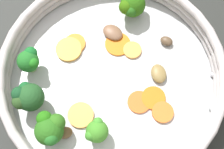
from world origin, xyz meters
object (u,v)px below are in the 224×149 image
object	(u,v)px
carrot_slice_6	(153,98)
broccoli_floret_4	(29,60)
mushroom_piece_2	(113,33)
carrot_slice_2	(77,42)
skillet	(112,80)
broccoli_floret_1	(97,131)
carrot_slice_1	(81,115)
broccoli_floret_2	(28,97)
broccoli_floret_0	(132,5)
carrot_slice_5	(137,104)
mushroom_piece_3	(65,133)
carrot_slice_0	(69,49)
carrot_slice_4	(118,44)
broccoli_floret_3	(49,128)
carrot_slice_3	(132,50)
mushroom_piece_0	(159,74)
carrot_slice_7	(163,112)
mushroom_piece_1	(167,41)

from	to	relation	value
carrot_slice_6	broccoli_floret_4	size ratio (longest dim) A/B	0.80
carrot_slice_6	mushroom_piece_2	bearing A→B (deg)	-106.49
carrot_slice_2	carrot_slice_6	xyz separation A→B (m)	(-0.02, 0.16, -0.00)
skillet	broccoli_floret_1	world-z (taller)	broccoli_floret_1
carrot_slice_1	carrot_slice_6	size ratio (longest dim) A/B	1.06
mushroom_piece_2	broccoli_floret_2	bearing A→B (deg)	-1.46
skillet	broccoli_floret_0	bearing A→B (deg)	-151.68
carrot_slice_5	mushroom_piece_3	xyz separation A→B (m)	(0.11, -0.05, 0.01)
skillet	mushroom_piece_3	size ratio (longest dim) A/B	14.08
broccoli_floret_0	mushroom_piece_2	distance (m)	0.06
carrot_slice_0	broccoli_floret_2	world-z (taller)	broccoli_floret_2
carrot_slice_4	carrot_slice_2	bearing A→B (deg)	-48.98
carrot_slice_6	mushroom_piece_2	world-z (taller)	mushroom_piece_2
broccoli_floret_4	mushroom_piece_3	bearing A→B (deg)	72.31
carrot_slice_0	broccoli_floret_4	world-z (taller)	broccoli_floret_4
carrot_slice_0	broccoli_floret_1	size ratio (longest dim) A/B	1.03
carrot_slice_4	broccoli_floret_3	world-z (taller)	broccoli_floret_3
carrot_slice_6	broccoli_floret_1	distance (m)	0.11
broccoli_floret_1	carrot_slice_2	bearing A→B (deg)	-122.19
skillet	carrot_slice_1	xyz separation A→B (m)	(0.08, 0.01, 0.01)
broccoli_floret_0	carrot_slice_3	bearing A→B (deg)	44.35
broccoli_floret_2	broccoli_floret_0	bearing A→B (deg)	179.86
mushroom_piece_0	mushroom_piece_3	size ratio (longest dim) A/B	1.35
mushroom_piece_2	skillet	bearing A→B (deg)	43.32
carrot_slice_0	carrot_slice_4	world-z (taller)	carrot_slice_0
carrot_slice_3	carrot_slice_6	xyz separation A→B (m)	(0.04, 0.08, -0.00)
carrot_slice_6	carrot_slice_3	bearing A→B (deg)	-115.10
carrot_slice_4	mushroom_piece_2	world-z (taller)	mushroom_piece_2
broccoli_floret_4	mushroom_piece_2	world-z (taller)	broccoli_floret_4
carrot_slice_1	broccoli_floret_2	bearing A→B (deg)	-60.31
carrot_slice_6	mushroom_piece_2	size ratio (longest dim) A/B	1.07
carrot_slice_2	carrot_slice_7	distance (m)	0.18
carrot_slice_5	mushroom_piece_0	xyz separation A→B (m)	(-0.06, -0.01, 0.00)
mushroom_piece_2	broccoli_floret_0	bearing A→B (deg)	-175.57
carrot_slice_1	broccoli_floret_1	xyz separation A→B (m)	(0.00, 0.04, 0.02)
carrot_slice_4	broccoli_floret_2	size ratio (longest dim) A/B	0.79
broccoli_floret_2	mushroom_piece_3	distance (m)	0.08
broccoli_floret_4	mushroom_piece_1	world-z (taller)	broccoli_floret_4
broccoli_floret_0	mushroom_piece_2	xyz separation A→B (m)	(0.05, 0.00, -0.02)
carrot_slice_6	carrot_slice_4	bearing A→B (deg)	-105.37
broccoli_floret_0	mushroom_piece_0	world-z (taller)	broccoli_floret_0
carrot_slice_1	carrot_slice_7	xyz separation A→B (m)	(-0.09, 0.09, 0.00)
mushroom_piece_1	carrot_slice_4	bearing A→B (deg)	-43.62
carrot_slice_5	carrot_slice_6	distance (m)	0.03
carrot_slice_4	mushroom_piece_0	bearing A→B (deg)	94.04
carrot_slice_6	broccoli_floret_3	xyz separation A→B (m)	(0.15, -0.07, 0.03)
broccoli_floret_4	carrot_slice_1	bearing A→B (deg)	89.41
carrot_slice_0	carrot_slice_2	size ratio (longest dim) A/B	1.21
carrot_slice_7	mushroom_piece_0	world-z (taller)	mushroom_piece_0
carrot_slice_2	mushroom_piece_0	xyz separation A→B (m)	(-0.05, 0.14, 0.00)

